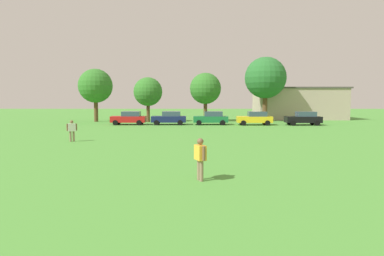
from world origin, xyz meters
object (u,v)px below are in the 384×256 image
object	(u,v)px
parked_car_navy_1	(169,118)
parked_car_black_4	(304,118)
parked_car_green_2	(211,118)
tree_far_left	(95,86)
tree_far_right	(265,78)
parked_car_red_0	(129,118)
adult_bystander	(200,156)
tree_right	(205,89)
tree_left	(148,92)
parked_car_yellow_3	(255,118)
bystander_near_trees	(72,129)

from	to	relation	value
parked_car_navy_1	parked_car_black_4	distance (m)	16.69
parked_car_green_2	tree_far_left	distance (m)	17.66
parked_car_black_4	tree_far_right	distance (m)	9.48
parked_car_black_4	parked_car_red_0	bearing A→B (deg)	-1.23
parked_car_green_2	tree_far_right	distance (m)	11.68
adult_bystander	tree_right	bearing A→B (deg)	155.21
parked_car_red_0	tree_left	distance (m)	6.30
parked_car_yellow_3	parked_car_black_4	size ratio (longest dim) A/B	1.00
bystander_near_trees	parked_car_black_4	distance (m)	28.14
parked_car_yellow_3	tree_far_left	distance (m)	22.83
parked_car_green_2	parked_car_black_4	xyz separation A→B (m)	(11.42, -0.52, 0.00)
adult_bystander	tree_right	world-z (taller)	tree_right
parked_car_green_2	tree_right	distance (m)	7.53
parked_car_yellow_3	tree_right	xyz separation A→B (m)	(-5.95, 6.88, 3.85)
parked_car_yellow_3	tree_left	world-z (taller)	tree_left
tree_left	tree_far_left	bearing A→B (deg)	174.19
adult_bystander	parked_car_yellow_3	xyz separation A→B (m)	(7.28, 28.80, -0.16)
tree_far_right	parked_car_black_4	bearing A→B (deg)	-64.47
adult_bystander	tree_far_right	xyz separation A→B (m)	(9.93, 35.76, 5.21)
parked_car_navy_1	parked_car_yellow_3	xyz separation A→B (m)	(10.66, -0.46, 0.00)
parked_car_green_2	tree_far_left	xyz separation A→B (m)	(-16.16, 5.77, 4.20)
tree_right	tree_far_right	world-z (taller)	tree_far_right
parked_car_navy_1	adult_bystander	bearing A→B (deg)	96.59
bystander_near_trees	parked_car_green_2	size ratio (longest dim) A/B	0.38
parked_car_black_4	tree_right	xyz separation A→B (m)	(-11.96, 6.96, 3.85)
tree_far_left	parked_car_yellow_3	bearing A→B (deg)	-16.03
parked_car_yellow_3	tree_right	size ratio (longest dim) A/B	0.62
parked_car_navy_1	parked_car_green_2	xyz separation A→B (m)	(5.25, -0.02, 0.00)
adult_bystander	parked_car_red_0	size ratio (longest dim) A/B	0.40
adult_bystander	parked_car_red_0	bearing A→B (deg)	173.50
tree_right	parked_car_black_4	bearing A→B (deg)	-30.22
parked_car_red_0	tree_right	xyz separation A→B (m)	(9.78, 6.50, 3.85)
parked_car_green_2	tree_far_left	world-z (taller)	tree_far_left
tree_far_right	parked_car_red_0	bearing A→B (deg)	-160.28
parked_car_green_2	tree_right	xyz separation A→B (m)	(-0.53, 6.45, 3.85)
parked_car_navy_1	parked_car_black_4	size ratio (longest dim) A/B	1.00
tree_far_left	parked_car_navy_1	bearing A→B (deg)	-27.76
parked_car_green_2	tree_right	size ratio (longest dim) A/B	0.62
parked_car_red_0	parked_car_green_2	bearing A→B (deg)	-179.72
parked_car_yellow_3	parked_car_green_2	bearing A→B (deg)	-4.57
bystander_near_trees	tree_right	distance (m)	26.01
parked_car_red_0	tree_right	distance (m)	12.36
parked_car_black_4	tree_right	size ratio (longest dim) A/B	0.62
parked_car_navy_1	parked_car_black_4	world-z (taller)	same
parked_car_yellow_3	parked_car_navy_1	bearing A→B (deg)	-2.45
adult_bystander	parked_car_black_4	xyz separation A→B (m)	(13.30, 28.71, -0.16)
bystander_near_trees	parked_car_yellow_3	xyz separation A→B (m)	(16.90, 16.42, -0.12)
tree_far_left	tree_left	world-z (taller)	tree_far_left
adult_bystander	parked_car_green_2	world-z (taller)	adult_bystander
parked_car_yellow_3	parked_car_black_4	xyz separation A→B (m)	(6.01, -0.09, 0.00)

